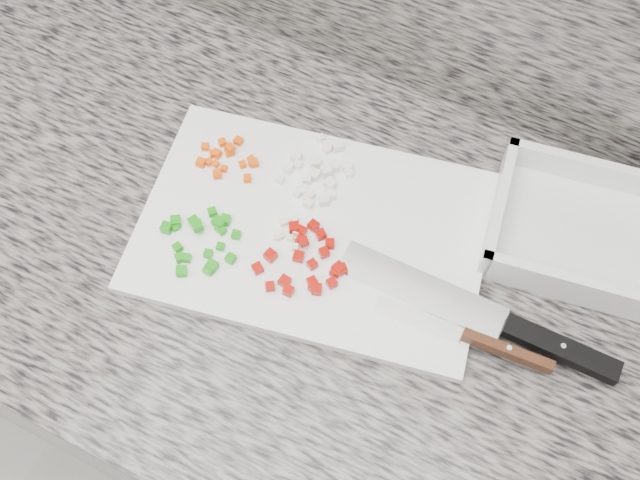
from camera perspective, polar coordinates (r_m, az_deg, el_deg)
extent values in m
cube|color=silver|center=(1.32, -4.07, -8.66)|extent=(3.92, 0.62, 0.86)
cube|color=slate|center=(0.91, -5.85, 0.77)|extent=(3.96, 0.64, 0.04)
cube|color=white|center=(0.88, -0.59, 0.72)|extent=(0.47, 0.36, 0.01)
cube|color=#FA5305|center=(0.94, -7.27, 7.38)|extent=(0.01, 0.01, 0.01)
cube|color=#FA5305|center=(0.93, -9.51, 6.14)|extent=(0.01, 0.01, 0.01)
cube|color=#FA5305|center=(0.93, -7.20, 7.31)|extent=(0.01, 0.01, 0.01)
cube|color=#FA5305|center=(0.94, -9.18, 7.37)|extent=(0.01, 0.01, 0.01)
cube|color=#FA5305|center=(0.92, -8.34, 6.05)|extent=(0.01, 0.01, 0.01)
cube|color=#FA5305|center=(0.92, -5.47, 6.21)|extent=(0.01, 0.01, 0.01)
cube|color=#FA5305|center=(0.94, -6.55, 7.89)|extent=(0.01, 0.01, 0.01)
cube|color=#FA5305|center=(0.91, -8.23, 5.23)|extent=(0.01, 0.01, 0.01)
cube|color=#FA5305|center=(0.93, -8.27, 6.84)|extent=(0.01, 0.01, 0.01)
cube|color=#FA5305|center=(0.94, -7.82, 7.75)|extent=(0.01, 0.01, 0.01)
cube|color=#FA5305|center=(0.93, -8.89, 6.19)|extent=(0.01, 0.01, 0.01)
cube|color=#FA5305|center=(0.93, -7.27, 7.03)|extent=(0.01, 0.01, 0.01)
cube|color=#FA5305|center=(0.92, -7.69, 5.68)|extent=(0.01, 0.01, 0.01)
cube|color=#FA5305|center=(0.92, -5.51, 6.45)|extent=(0.01, 0.01, 0.01)
cube|color=#FA5305|center=(0.92, -5.28, 6.17)|extent=(0.01, 0.01, 0.01)
cube|color=#FA5305|center=(0.92, -6.22, 6.04)|extent=(0.01, 0.01, 0.01)
cube|color=#FA5305|center=(0.91, -5.83, 4.92)|extent=(0.01, 0.01, 0.01)
cube|color=#FA5305|center=(0.93, -8.55, 6.85)|extent=(0.01, 0.01, 0.01)
cube|color=white|center=(0.91, -0.38, 6.23)|extent=(0.02, 0.02, 0.01)
cube|color=white|center=(0.91, 2.34, 5.34)|extent=(0.01, 0.01, 0.01)
cube|color=white|center=(0.90, -0.48, 5.29)|extent=(0.01, 0.01, 0.01)
cube|color=white|center=(0.92, -1.92, 6.71)|extent=(0.01, 0.01, 0.01)
cube|color=white|center=(0.90, -1.07, 4.88)|extent=(0.01, 0.01, 0.01)
cube|color=white|center=(0.89, -1.02, 3.49)|extent=(0.01, 0.01, 0.01)
cube|color=white|center=(0.91, -2.57, 5.70)|extent=(0.01, 0.01, 0.01)
cube|color=white|center=(0.93, 1.39, 7.58)|extent=(0.02, 0.02, 0.01)
cube|color=white|center=(0.91, 1.19, 5.88)|extent=(0.02, 0.02, 0.01)
cube|color=white|center=(0.90, 0.81, 4.55)|extent=(0.02, 0.02, 0.01)
cube|color=white|center=(0.94, 0.03, 8.14)|extent=(0.01, 0.01, 0.01)
cube|color=white|center=(0.91, -1.77, 6.06)|extent=(0.01, 0.01, 0.01)
cube|color=white|center=(0.88, 0.31, 3.22)|extent=(0.02, 0.02, 0.01)
cube|color=white|center=(0.93, 0.62, 7.47)|extent=(0.01, 0.01, 0.01)
cube|color=white|center=(0.88, -0.92, 2.96)|extent=(0.01, 0.01, 0.01)
cube|color=white|center=(0.93, 0.50, 7.63)|extent=(0.01, 0.01, 0.01)
cube|color=white|center=(0.89, -1.81, 3.80)|extent=(0.01, 0.01, 0.01)
cube|color=white|center=(0.93, 0.56, 7.29)|extent=(0.01, 0.01, 0.01)
cube|color=white|center=(0.90, 0.52, 5.60)|extent=(0.02, 0.02, 0.01)
cube|color=white|center=(0.89, 0.79, 3.65)|extent=(0.02, 0.02, 0.01)
cube|color=white|center=(0.91, 2.22, 5.85)|extent=(0.01, 0.01, 0.01)
cube|color=white|center=(0.90, -3.21, 4.89)|extent=(0.01, 0.01, 0.01)
cube|color=white|center=(0.89, -0.86, 3.59)|extent=(0.01, 0.01, 0.01)
cube|color=white|center=(0.89, -1.40, 4.03)|extent=(0.02, 0.02, 0.01)
cube|color=#17940D|center=(0.85, -11.03, -2.46)|extent=(0.02, 0.02, 0.01)
cube|color=#17940D|center=(0.86, -8.94, -1.08)|extent=(0.01, 0.01, 0.01)
cube|color=#17940D|center=(0.86, -10.62, -1.42)|extent=(0.01, 0.01, 0.01)
cube|color=#17940D|center=(0.88, -8.01, 1.34)|extent=(0.01, 0.01, 0.01)
cube|color=#17940D|center=(0.88, -10.03, 1.44)|extent=(0.02, 0.02, 0.01)
cube|color=#17940D|center=(0.88, -12.17, 0.95)|extent=(0.01, 0.01, 0.01)
cube|color=#17940D|center=(0.87, -11.32, -0.59)|extent=(0.01, 0.01, 0.01)
cube|color=#17940D|center=(0.88, -11.50, 1.06)|extent=(0.01, 0.01, 0.01)
cube|color=#17940D|center=(0.88, -8.17, 1.64)|extent=(0.01, 0.01, 0.01)
cube|color=#17940D|center=(0.85, -7.16, -1.47)|extent=(0.01, 0.01, 0.01)
cube|color=#17940D|center=(0.88, -8.61, 2.22)|extent=(0.01, 0.01, 0.01)
cube|color=#17940D|center=(0.86, -11.16, -1.40)|extent=(0.01, 0.01, 0.01)
cube|color=#17940D|center=(0.88, -8.23, 1.44)|extent=(0.01, 0.01, 0.01)
cube|color=#17940D|center=(0.85, -8.64, -2.05)|extent=(0.01, 0.01, 0.01)
cube|color=#17940D|center=(0.85, -8.88, -2.35)|extent=(0.01, 0.01, 0.01)
cube|color=#17940D|center=(0.87, -6.73, 0.43)|extent=(0.01, 0.01, 0.01)
cube|color=#17940D|center=(0.89, -11.46, 1.48)|extent=(0.02, 0.02, 0.01)
cube|color=#17940D|center=(0.87, -7.88, 0.77)|extent=(0.01, 0.01, 0.01)
cube|color=#17940D|center=(0.86, -7.97, -0.51)|extent=(0.01, 0.01, 0.01)
cube|color=#17940D|center=(0.87, -9.77, 1.12)|extent=(0.02, 0.02, 0.01)
cube|color=#17940D|center=(0.88, -7.58, 1.61)|extent=(0.01, 0.01, 0.01)
cube|color=#17940D|center=(0.87, -8.09, 1.02)|extent=(0.01, 0.01, 0.01)
cube|color=#AC0A02|center=(0.87, -0.53, 1.17)|extent=(0.01, 0.01, 0.01)
cube|color=#AC0A02|center=(0.83, -2.85, -3.31)|extent=(0.01, 0.01, 0.01)
cube|color=#AC0A02|center=(0.84, 1.51, -2.30)|extent=(0.02, 0.02, 0.01)
cube|color=#AC0A02|center=(0.86, -1.49, 0.73)|extent=(0.01, 0.01, 0.01)
cube|color=#AC0A02|center=(0.86, -1.59, 0.01)|extent=(0.01, 0.01, 0.01)
cube|color=#AC0A02|center=(0.84, -0.63, -1.96)|extent=(0.01, 0.01, 0.01)
cube|color=#AC0A02|center=(0.85, -1.72, -1.32)|extent=(0.01, 0.01, 0.01)
cube|color=#AC0A02|center=(0.85, 0.32, -1.01)|extent=(0.02, 0.02, 0.01)
cube|color=#AC0A02|center=(0.85, -3.99, -1.23)|extent=(0.02, 0.02, 0.01)
cube|color=#AC0A02|center=(0.83, -0.27, -3.97)|extent=(0.01, 0.01, 0.01)
cube|color=#AC0A02|center=(0.85, -1.28, -0.14)|extent=(0.01, 0.01, 0.01)
cube|color=#AC0A02|center=(0.84, -5.02, -2.27)|extent=(0.02, 0.02, 0.01)
cube|color=#AC0A02|center=(0.86, 0.06, 0.43)|extent=(0.02, 0.02, 0.01)
cube|color=#AC0A02|center=(0.83, -0.43, -3.82)|extent=(0.01, 0.01, 0.01)
cube|color=#AC0A02|center=(0.83, -0.63, -3.36)|extent=(0.02, 0.02, 0.01)
cube|color=#AC0A02|center=(0.83, 0.95, -3.44)|extent=(0.02, 0.02, 0.01)
cube|color=#AC0A02|center=(0.83, -4.02, -3.72)|extent=(0.01, 0.01, 0.01)
cube|color=#AC0A02|center=(0.86, -2.09, 1.00)|extent=(0.02, 0.02, 0.01)
cube|color=#AC0A02|center=(0.83, -2.53, -4.08)|extent=(0.01, 0.01, 0.01)
cube|color=#AC0A02|center=(0.85, 0.79, -0.30)|extent=(0.01, 0.01, 0.01)
cube|color=#AC0A02|center=(0.84, 1.27, -2.51)|extent=(0.01, 0.01, 0.01)
cube|color=#AC0A02|center=(0.84, 1.73, -2.35)|extent=(0.02, 0.02, 0.01)
cube|color=#FBEFC2|center=(0.87, -2.94, 1.46)|extent=(0.01, 0.01, 0.01)
cube|color=#FBEFC2|center=(0.86, -2.37, 0.16)|extent=(0.01, 0.01, 0.01)
cube|color=#FBEFC2|center=(0.85, -2.01, -0.58)|extent=(0.01, 0.01, 0.01)
cube|color=#FBEFC2|center=(0.87, -3.01, 1.58)|extent=(0.01, 0.01, 0.01)
cube|color=#FBEFC2|center=(0.86, -3.44, 0.19)|extent=(0.01, 0.01, 0.01)
cube|color=#FBEFC2|center=(0.86, -1.89, 0.65)|extent=(0.01, 0.01, 0.01)
cube|color=#FBEFC2|center=(0.86, -2.15, 0.69)|extent=(0.01, 0.01, 0.01)
cube|color=#FBEFC2|center=(0.86, -3.19, 0.38)|extent=(0.01, 0.01, 0.01)
cube|color=#FBEFC2|center=(0.87, -2.03, 1.65)|extent=(0.01, 0.01, 0.01)
cube|color=silver|center=(0.84, 8.10, -3.98)|extent=(0.20, 0.05, 0.00)
cube|color=black|center=(0.84, 18.71, -8.25)|extent=(0.13, 0.03, 0.02)
cylinder|color=silver|center=(0.83, 18.88, -8.04)|extent=(0.01, 0.01, 0.00)
cube|color=silver|center=(0.82, 7.85, -6.30)|extent=(0.10, 0.03, 0.00)
cube|color=#4A2412|center=(0.82, 14.75, -8.57)|extent=(0.10, 0.02, 0.02)
cylinder|color=silver|center=(0.82, 14.89, -8.35)|extent=(0.01, 0.01, 0.00)
cube|color=white|center=(0.93, 20.71, 0.03)|extent=(0.27, 0.21, 0.01)
cube|color=white|center=(0.96, 21.81, 4.92)|extent=(0.25, 0.05, 0.04)
cube|color=white|center=(0.87, 20.57, -3.77)|extent=(0.25, 0.05, 0.04)
cube|color=white|center=(0.89, 14.12, 2.81)|extent=(0.04, 0.18, 0.04)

